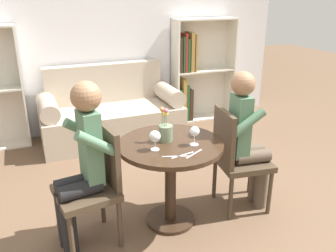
% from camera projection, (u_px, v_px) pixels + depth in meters
% --- Properties ---
extents(ground_plane, '(16.00, 16.00, 0.00)m').
position_uv_depth(ground_plane, '(170.00, 220.00, 2.97)').
color(ground_plane, brown).
extents(back_wall, '(5.20, 0.05, 2.70)m').
position_uv_depth(back_wall, '(98.00, 28.00, 4.53)').
color(back_wall, silver).
rests_on(back_wall, ground_plane).
extents(round_table, '(0.81, 0.81, 0.71)m').
position_uv_depth(round_table, '(170.00, 163.00, 2.78)').
color(round_table, '#382619').
rests_on(round_table, ground_plane).
extents(couch, '(1.73, 0.80, 0.92)m').
position_uv_depth(couch, '(111.00, 115.00, 4.53)').
color(couch, '#B7A893').
rests_on(couch, ground_plane).
extents(bookshelf_right, '(0.92, 0.28, 1.45)m').
position_uv_depth(bookshelf_right, '(194.00, 73.00, 5.11)').
color(bookshelf_right, silver).
rests_on(bookshelf_right, ground_plane).
extents(chair_left, '(0.47, 0.47, 0.90)m').
position_uv_depth(chair_left, '(95.00, 182.00, 2.59)').
color(chair_left, '#473828').
rests_on(chair_left, ground_plane).
extents(chair_right, '(0.48, 0.48, 0.90)m').
position_uv_depth(chair_right, '(236.00, 156.00, 3.00)').
color(chair_right, '#473828').
rests_on(chair_right, ground_plane).
extents(person_left, '(0.45, 0.38, 1.25)m').
position_uv_depth(person_left, '(81.00, 163.00, 2.48)').
color(person_left, black).
rests_on(person_left, ground_plane).
extents(person_right, '(0.45, 0.38, 1.22)m').
position_uv_depth(person_right, '(248.00, 139.00, 2.96)').
color(person_right, brown).
rests_on(person_right, ground_plane).
extents(wine_glass_left, '(0.08, 0.08, 0.15)m').
position_uv_depth(wine_glass_left, '(155.00, 137.00, 2.56)').
color(wine_glass_left, white).
rests_on(wine_glass_left, round_table).
extents(wine_glass_right, '(0.07, 0.07, 0.15)m').
position_uv_depth(wine_glass_right, '(195.00, 132.00, 2.64)').
color(wine_glass_right, white).
rests_on(wine_glass_right, round_table).
extents(flower_vase, '(0.11, 0.11, 0.27)m').
position_uv_depth(flower_vase, '(166.00, 131.00, 2.72)').
color(flower_vase, gray).
rests_on(flower_vase, round_table).
extents(knife_left_setting, '(0.19, 0.05, 0.00)m').
position_uv_depth(knife_left_setting, '(183.00, 155.00, 2.51)').
color(knife_left_setting, silver).
rests_on(knife_left_setting, round_table).
extents(fork_left_setting, '(0.18, 0.08, 0.00)m').
position_uv_depth(fork_left_setting, '(176.00, 156.00, 2.49)').
color(fork_left_setting, silver).
rests_on(fork_left_setting, round_table).
extents(knife_right_setting, '(0.17, 0.10, 0.00)m').
position_uv_depth(knife_right_setting, '(194.00, 154.00, 2.53)').
color(knife_right_setting, silver).
rests_on(knife_right_setting, round_table).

